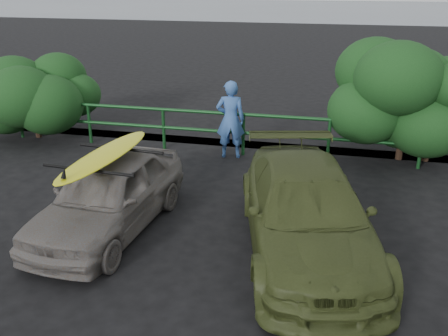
# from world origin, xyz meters

# --- Properties ---
(ground) EXTENTS (80.00, 80.00, 0.00)m
(ground) POSITION_xyz_m (0.00, 0.00, 0.00)
(ground) COLOR black
(ocean) EXTENTS (200.00, 200.00, 0.00)m
(ocean) POSITION_xyz_m (0.00, 60.00, 0.00)
(ocean) COLOR slate
(ocean) RESTS_ON ground
(guardrail) EXTENTS (14.00, 0.08, 1.04)m
(guardrail) POSITION_xyz_m (0.00, 5.00, 0.52)
(guardrail) COLOR #12411A
(guardrail) RESTS_ON ground
(shrub_left) EXTENTS (3.20, 2.40, 2.10)m
(shrub_left) POSITION_xyz_m (-4.80, 5.40, 1.05)
(shrub_left) COLOR #1A4519
(shrub_left) RESTS_ON ground
(shrub_right) EXTENTS (3.20, 2.40, 2.52)m
(shrub_right) POSITION_xyz_m (5.00, 5.50, 1.26)
(shrub_right) COLOR #1A4519
(shrub_right) RESTS_ON ground
(sedan) EXTENTS (1.73, 3.76, 1.25)m
(sedan) POSITION_xyz_m (-0.45, 0.80, 0.62)
(sedan) COLOR slate
(sedan) RESTS_ON ground
(olive_vehicle) EXTENTS (2.88, 4.86, 1.32)m
(olive_vehicle) POSITION_xyz_m (2.82, 0.86, 0.66)
(olive_vehicle) COLOR #3F4920
(olive_vehicle) RESTS_ON ground
(man) EXTENTS (0.74, 0.55, 1.83)m
(man) POSITION_xyz_m (0.73, 4.79, 0.92)
(man) COLOR #3A66B0
(man) RESTS_ON ground
(roof_rack) EXTENTS (1.65, 1.21, 0.05)m
(roof_rack) POSITION_xyz_m (-0.45, 0.80, 1.27)
(roof_rack) COLOR black
(roof_rack) RESTS_ON sedan
(surfboard) EXTENTS (0.75, 2.73, 0.08)m
(surfboard) POSITION_xyz_m (-0.45, 0.80, 1.34)
(surfboard) COLOR yellow
(surfboard) RESTS_ON roof_rack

